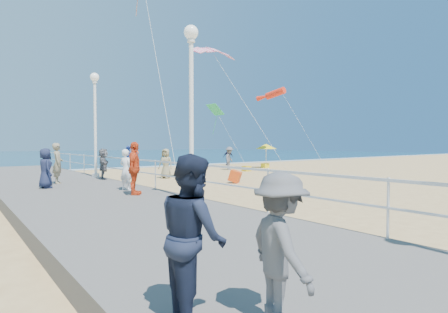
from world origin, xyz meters
TOP-DOWN VIEW (x-y plane):
  - ground at (0.00, 0.00)m, footprint 160.00×160.00m
  - ocean at (0.00, 65.00)m, footprint 160.00×90.00m
  - surf_line at (0.00, 20.50)m, footprint 160.00×1.20m
  - boardwalk at (-7.50, 0.00)m, footprint 5.00×44.00m
  - railing at (-5.05, 0.00)m, footprint 0.05×42.00m
  - lamp_post_mid at (-5.35, 0.00)m, footprint 0.44×0.44m
  - lamp_post_far at (-5.35, 9.00)m, footprint 0.44×0.44m
  - woman_holding_toddler at (-6.13, 3.22)m, footprint 0.56×0.65m
  - toddler_held at (-5.98, 3.37)m, footprint 0.43×0.47m
  - spectator_2 at (-8.79, -6.86)m, footprint 0.79×1.05m
  - spectator_3 at (-6.36, 1.95)m, footprint 0.93×1.11m
  - spectator_4 at (-8.32, 5.74)m, footprint 0.55×0.79m
  - spectator_5 at (-5.40, 7.71)m, footprint 0.91×1.46m
  - spectator_6 at (-7.57, 7.14)m, footprint 0.58×0.73m
  - spectator_7 at (-9.36, -6.23)m, footprint 0.78×0.90m
  - beach_walker_a at (6.84, 13.16)m, footprint 1.41×1.26m
  - beach_walker_b at (10.60, 17.99)m, footprint 1.07×0.75m
  - beach_walker_c at (-0.78, 10.00)m, footprint 0.99×1.07m
  - box_kite at (0.86, 5.31)m, footprint 0.86×0.90m
  - beach_umbrella at (10.89, 12.98)m, footprint 1.90×1.90m
  - beach_chair_left at (6.94, 11.16)m, footprint 0.55×0.55m
  - beach_chair_right at (10.89, 13.09)m, footprint 0.55×0.55m
  - kite_parafoil at (0.95, 7.33)m, footprint 2.78×0.94m
  - kite_windsock at (9.90, 10.94)m, footprint 1.05×2.95m
  - kite_diamond_green at (6.90, 15.19)m, footprint 1.07×1.38m

SIDE VIEW (x-z plane):
  - ground at x=0.00m, z-range 0.00..0.00m
  - ocean at x=0.00m, z-range -0.01..0.04m
  - surf_line at x=0.00m, z-range 0.01..0.05m
  - boardwalk at x=-7.50m, z-range 0.00..0.40m
  - beach_chair_left at x=6.94m, z-range 0.00..0.40m
  - beach_chair_right at x=10.89m, z-range 0.00..0.40m
  - box_kite at x=0.86m, z-range -0.07..0.67m
  - beach_walker_b at x=10.60m, z-range 0.00..1.69m
  - beach_walker_c at x=-0.78m, z-range 0.00..1.83m
  - beach_walker_a at x=6.84m, z-range 0.00..1.90m
  - spectator_2 at x=-8.79m, z-range 0.40..1.84m
  - spectator_5 at x=-5.40m, z-range 0.40..1.90m
  - woman_holding_toddler at x=-6.13m, z-range 0.40..1.92m
  - spectator_4 at x=-8.32m, z-range 0.40..1.94m
  - spectator_7 at x=-9.36m, z-range 0.40..2.00m
  - railing at x=-5.05m, z-range 0.98..1.53m
  - spectator_6 at x=-7.57m, z-range 0.40..2.15m
  - spectator_3 at x=-6.36m, z-range 0.40..2.18m
  - toddler_held at x=-5.98m, z-range 1.25..2.03m
  - beach_umbrella at x=10.89m, z-range 0.84..2.98m
  - lamp_post_mid at x=-5.35m, z-range 1.00..6.32m
  - lamp_post_far at x=-5.35m, z-range 1.00..6.32m
  - kite_diamond_green at x=6.90m, z-range 4.64..5.55m
  - kite_windsock at x=9.90m, z-range 5.71..6.85m
  - kite_parafoil at x=0.95m, z-range 7.24..7.89m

